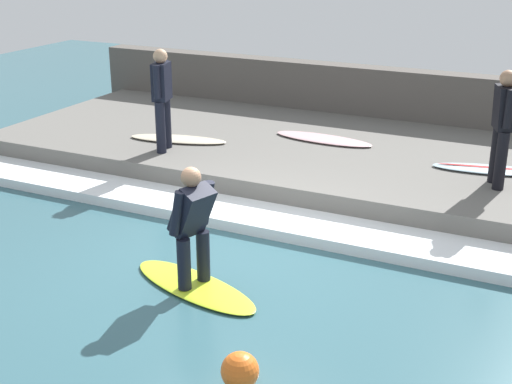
% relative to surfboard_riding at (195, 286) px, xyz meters
% --- Properties ---
extents(ground_plane, '(28.00, 28.00, 0.00)m').
position_rel_surfboard_riding_xyz_m(ground_plane, '(0.69, -0.07, -0.03)').
color(ground_plane, '#335B66').
extents(concrete_ledge, '(4.40, 12.07, 0.42)m').
position_rel_surfboard_riding_xyz_m(concrete_ledge, '(4.71, -0.07, 0.18)').
color(concrete_ledge, '#66635E').
rests_on(concrete_ledge, ground_plane).
extents(back_wall, '(0.50, 12.67, 1.36)m').
position_rel_surfboard_riding_xyz_m(back_wall, '(7.16, -0.07, 0.65)').
color(back_wall, '#544F49').
rests_on(back_wall, ground_plane).
extents(wave_foam_crest, '(0.90, 11.47, 0.15)m').
position_rel_surfboard_riding_xyz_m(wave_foam_crest, '(2.06, -0.07, 0.05)').
color(wave_foam_crest, white).
rests_on(wave_foam_crest, ground_plane).
extents(surfboard_riding, '(1.12, 1.96, 0.06)m').
position_rel_surfboard_riding_xyz_m(surfboard_riding, '(0.00, 0.00, 0.00)').
color(surfboard_riding, '#BFE02D').
rests_on(surfboard_riding, ground_plane).
extents(surfer_riding, '(0.53, 0.54, 1.42)m').
position_rel_surfboard_riding_xyz_m(surfer_riding, '(-0.00, 0.00, 0.81)').
color(surfer_riding, black).
rests_on(surfer_riding, surfboard_riding).
extents(surfer_waiting_near, '(0.55, 0.33, 1.68)m').
position_rel_surfboard_riding_xyz_m(surfer_waiting_near, '(3.31, 2.51, 1.34)').
color(surfer_waiting_near, black).
rests_on(surfer_waiting_near, concrete_ledge).
extents(surfboard_waiting_near, '(0.83, 1.81, 0.06)m').
position_rel_surfboard_riding_xyz_m(surfboard_waiting_near, '(3.88, 2.60, 0.42)').
color(surfboard_waiting_near, beige).
rests_on(surfboard_waiting_near, concrete_ledge).
extents(surfer_waiting_far, '(0.54, 0.37, 1.67)m').
position_rel_surfboard_riding_xyz_m(surfer_waiting_far, '(3.91, -2.73, 1.33)').
color(surfer_waiting_far, black).
rests_on(surfer_waiting_far, concrete_ledge).
extents(surfboard_waiting_far, '(0.79, 1.84, 0.07)m').
position_rel_surfboard_riding_xyz_m(surfboard_waiting_far, '(4.54, -2.60, 0.42)').
color(surfboard_waiting_far, silver).
rests_on(surfboard_waiting_far, concrete_ledge).
extents(surfboard_spare, '(0.66, 1.83, 0.06)m').
position_rel_surfboard_riding_xyz_m(surfboard_spare, '(5.00, 0.32, 0.42)').
color(surfboard_spare, beige).
rests_on(surfboard_spare, concrete_ledge).
extents(marker_buoy, '(0.35, 0.35, 0.35)m').
position_rel_surfboard_riding_xyz_m(marker_buoy, '(-1.45, -1.33, 0.15)').
color(marker_buoy, orange).
rests_on(marker_buoy, ground_plane).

